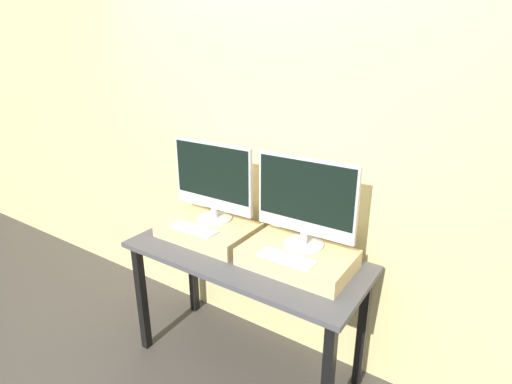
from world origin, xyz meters
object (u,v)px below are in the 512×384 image
at_px(monitor_left, 213,180).
at_px(keyboard_left, 194,229).
at_px(monitor_right, 305,201).
at_px(keyboard_right, 286,258).

xyz_separation_m(monitor_left, keyboard_left, (0.00, -0.19, -0.25)).
relative_size(keyboard_left, monitor_right, 0.53).
bearing_deg(keyboard_left, monitor_left, 90.00).
distance_m(keyboard_left, keyboard_right, 0.63).
distance_m(monitor_left, keyboard_right, 0.70).
xyz_separation_m(keyboard_left, monitor_right, (0.63, 0.19, 0.25)).
height_order(monitor_right, keyboard_right, monitor_right).
distance_m(monitor_left, keyboard_left, 0.31).
distance_m(monitor_left, monitor_right, 0.63).
bearing_deg(keyboard_right, monitor_left, 163.16).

